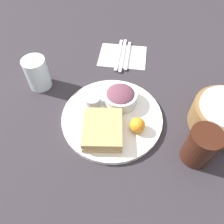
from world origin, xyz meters
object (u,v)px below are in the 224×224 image
dressing_cup (93,101)px  knife (123,55)px  salad_bowl (120,97)px  fork (119,55)px  water_glass (37,73)px  drink_glass (201,146)px  bread_basket (223,116)px  plate (112,117)px  spoon (128,55)px  sandwich (103,130)px

dressing_cup → knife: 0.28m
salad_bowl → fork: (-0.25, -0.04, -0.03)m
knife → water_glass: (0.20, -0.27, 0.05)m
dressing_cup → fork: size_ratio=0.27×
drink_glass → bread_basket: drink_glass is taller
water_glass → bread_basket: bearing=81.9°
plate → salad_bowl: (-0.06, 0.02, 0.03)m
bread_basket → spoon: (-0.29, -0.31, -0.04)m
bread_basket → plate: bearing=-85.5°
bread_basket → salad_bowl: bearing=-96.2°
sandwich → drink_glass: drink_glass is taller
plate → fork: 0.31m
drink_glass → water_glass: (-0.21, -0.52, -0.00)m
salad_bowl → bread_basket: 0.31m
drink_glass → fork: size_ratio=0.60×
plate → dressing_cup: bearing=-119.1°
fork → water_glass: water_glass is taller
bread_basket → fork: (-0.29, -0.35, -0.04)m
dressing_cup → fork: (-0.27, 0.05, -0.03)m
sandwich → fork: size_ratio=0.74×
salad_bowl → knife: size_ratio=0.52×
sandwich → dressing_cup: size_ratio=2.73×
drink_glass → knife: bearing=-148.7°
salad_bowl → fork: salad_bowl is taller
salad_bowl → bread_basket: (0.03, 0.31, 0.00)m
sandwich → dressing_cup: (-0.10, -0.05, -0.00)m
fork → water_glass: 0.33m
dressing_cup → spoon: bearing=162.4°
plate → fork: bearing=-177.0°
bread_basket → knife: bread_basket is taller
plate → sandwich: bearing=-15.2°
plate → water_glass: (-0.11, -0.27, 0.05)m
spoon → bread_basket: bearing=-132.2°
sandwich → drink_glass: size_ratio=1.23×
drink_glass → water_glass: bearing=-111.8°
plate → water_glass: bearing=-112.4°
sandwich → drink_glass: 0.27m
dressing_cup → fork: bearing=169.5°
dressing_cup → bread_basket: 0.40m
spoon → water_glass: (0.20, -0.29, 0.05)m
bread_basket → water_glass: water_glass is taller
knife → spoon: size_ratio=1.17×
plate → salad_bowl: size_ratio=2.98×
knife → bread_basket: bearing=-130.6°
sandwich → knife: sandwich is taller
drink_glass → knife: 0.48m
plate → dressing_cup: size_ratio=6.08×
drink_glass → bread_basket: bearing=146.2°
sandwich → fork: (-0.38, 0.00, -0.03)m
drink_glass → plate: bearing=-111.1°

